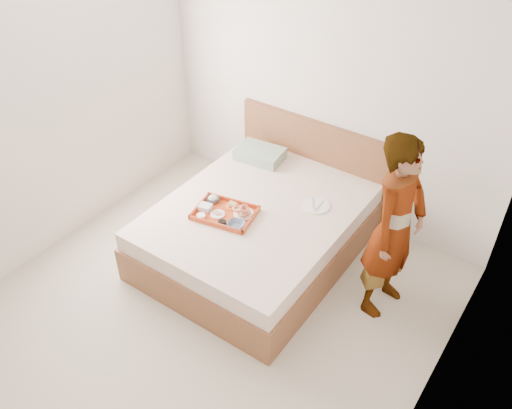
{
  "coord_description": "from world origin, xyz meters",
  "views": [
    {
      "loc": [
        2.05,
        -2.08,
        3.47
      ],
      "look_at": [
        -0.03,
        0.9,
        0.65
      ],
      "focal_mm": 37.84,
      "sensor_mm": 36.0,
      "label": 1
    }
  ],
  "objects_px": {
    "tray": "(225,213)",
    "person": "(395,228)",
    "dinner_plate": "(316,206)",
    "bed": "(258,230)"
  },
  "relations": [
    {
      "from": "bed",
      "to": "tray",
      "type": "bearing_deg",
      "value": -125.27
    },
    {
      "from": "tray",
      "to": "person",
      "type": "relative_size",
      "value": 0.32
    },
    {
      "from": "bed",
      "to": "dinner_plate",
      "type": "bearing_deg",
      "value": 37.32
    },
    {
      "from": "dinner_plate",
      "to": "person",
      "type": "xyz_separation_m",
      "value": [
        0.8,
        -0.22,
        0.27
      ]
    },
    {
      "from": "tray",
      "to": "dinner_plate",
      "type": "bearing_deg",
      "value": 32.39
    },
    {
      "from": "tray",
      "to": "person",
      "type": "xyz_separation_m",
      "value": [
        1.38,
        0.35,
        0.25
      ]
    },
    {
      "from": "tray",
      "to": "dinner_plate",
      "type": "relative_size",
      "value": 2.1
    },
    {
      "from": "tray",
      "to": "person",
      "type": "height_order",
      "value": "person"
    },
    {
      "from": "person",
      "to": "bed",
      "type": "bearing_deg",
      "value": 101.43
    },
    {
      "from": "bed",
      "to": "tray",
      "type": "xyz_separation_m",
      "value": [
        -0.18,
        -0.25,
        0.29
      ]
    }
  ]
}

